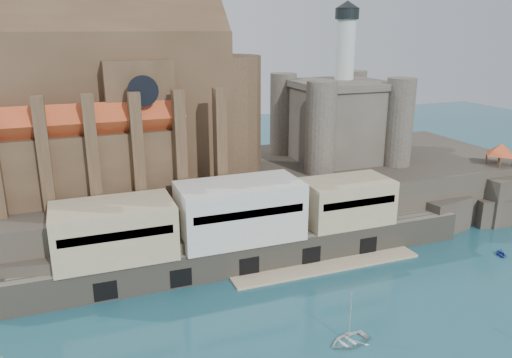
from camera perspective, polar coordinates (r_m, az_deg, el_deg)
The scene contains 9 objects.
ground at distance 63.02m, azimuth 14.71°, elevation -16.96°, with size 300.00×300.00×0.00m, color #194854.
promontory at distance 92.06m, azimuth 0.71°, elevation -1.84°, with size 100.00×36.00×10.00m.
quay at distance 74.11m, azimuth -1.88°, elevation -5.69°, with size 70.00×12.00×13.05m.
church at distance 84.85m, azimuth -15.26°, elevation 7.92°, with size 47.00×25.93×30.51m.
castle_keep at distance 97.19m, azimuth 9.39°, elevation 7.09°, with size 21.20×21.20×29.30m.
rock_outcrop at distance 104.88m, azimuth 25.65°, elevation -1.72°, with size 14.50×10.50×8.70m.
pavilion at distance 102.79m, azimuth 26.20°, elevation 2.92°, with size 6.40×6.40×5.40m.
boat_6 at distance 61.07m, azimuth 10.54°, elevation -17.86°, with size 3.66×1.06×5.13m, color silver.
boat_7 at distance 88.73m, azimuth 26.14°, elevation -7.84°, with size 2.28×1.39×2.64m, color navy.
Camera 1 is at (-32.21, -41.69, 34.59)m, focal length 35.00 mm.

